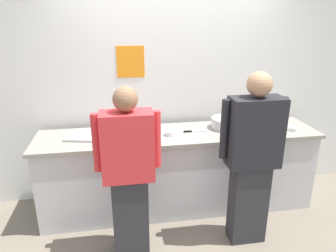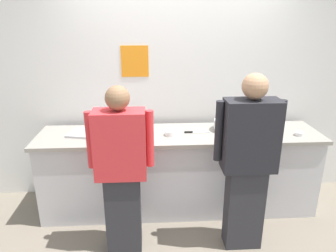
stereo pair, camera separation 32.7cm
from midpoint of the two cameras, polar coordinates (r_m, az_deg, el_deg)
name	(u,v)px [view 2 (the right image)]	position (r m, az deg, el deg)	size (l,w,h in m)	color
ground_plane	(182,225)	(3.49, 5.38, -17.61)	(9.00, 9.00, 0.00)	slate
wall_back	(177,77)	(3.66, 4.17, 8.91)	(4.75, 0.11, 2.86)	white
prep_counter	(179,171)	(3.54, 4.76, -8.24)	(3.03, 0.67, 0.91)	silver
chef_near_left	(121,169)	(2.77, -5.18, -7.83)	(0.58, 0.24, 1.57)	#2D2D33
chef_center	(248,161)	(2.91, 17.59, -6.21)	(0.61, 0.24, 1.67)	#2D2D33
plate_stack_front	(131,134)	(3.22, -3.92, -1.58)	(0.21, 0.21, 0.07)	white
plate_stack_rear	(259,133)	(3.44, 18.91, -1.34)	(0.22, 0.22, 0.06)	white
mixing_bowl_steel	(229,125)	(3.51, 13.75, 0.11)	(0.34, 0.34, 0.12)	#B7BABF
sheet_tray	(90,133)	(3.37, -11.32, -1.39)	(0.45, 0.28, 0.02)	#B7BABF
squeeze_bottle_primary	(262,121)	(3.63, 19.24, 0.81)	(0.05, 0.05, 0.20)	red
ramekin_orange_sauce	(144,129)	(3.39, -1.68, -0.66)	(0.09, 0.09, 0.04)	white
ramekin_red_sauce	(170,133)	(3.28, 3.18, -1.35)	(0.10, 0.10, 0.05)	white
ramekin_green_sauce	(299,133)	(3.62, 25.26, -1.30)	(0.09, 0.09, 0.04)	white
chefs_knife	(195,132)	(3.38, 7.71, -1.17)	(0.28, 0.03, 0.02)	#B7BABF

